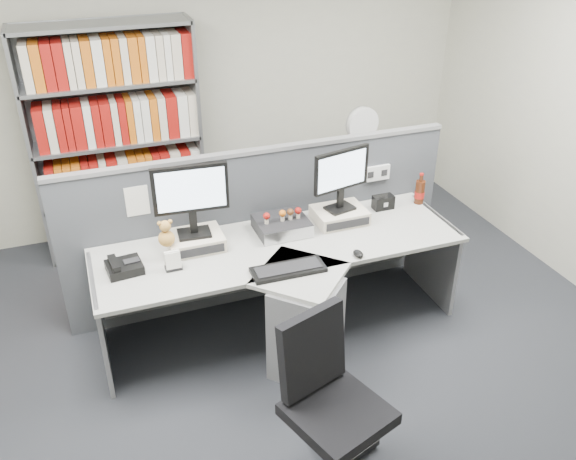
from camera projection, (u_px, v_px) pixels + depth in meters
name	position (u px, v px, depth m)	size (l,w,h in m)	color
ground	(322.00, 398.00, 3.95)	(5.50, 5.50, 0.00)	#2F3137
room_shell	(332.00, 140.00, 3.06)	(5.04, 5.54, 2.72)	beige
partition	(262.00, 225.00, 4.65)	(3.00, 0.08, 1.27)	#474A51
desk	(291.00, 292.00, 4.21)	(2.60, 1.20, 0.72)	#ACADA6
monitor_riser_left	(195.00, 241.00, 4.19)	(0.38, 0.31, 0.10)	beige
monitor_riser_right	(340.00, 215.00, 4.52)	(0.38, 0.31, 0.10)	beige
monitor_left	(191.00, 194.00, 4.02)	(0.51, 0.18, 0.52)	black
monitor_right	(341.00, 175.00, 4.36)	(0.46, 0.19, 0.47)	black
desktop_pc	(282.00, 226.00, 4.39)	(0.37, 0.33, 0.10)	black
figurines	(284.00, 214.00, 4.33)	(0.29, 0.05, 0.09)	beige
keyboard	(288.00, 269.00, 3.94)	(0.49, 0.19, 0.03)	black
mouse	(358.00, 254.00, 4.11)	(0.06, 0.10, 0.04)	black
desk_phone	(123.00, 267.00, 3.93)	(0.24, 0.22, 0.10)	black
desk_calendar	(173.00, 262.00, 3.95)	(0.11, 0.08, 0.13)	black
plush_toy	(166.00, 235.00, 4.00)	(0.11, 0.11, 0.19)	#C18C40
speaker	(383.00, 202.00, 4.70)	(0.16, 0.09, 0.11)	black
cola_bottle	(420.00, 192.00, 4.76)	(0.08, 0.08, 0.26)	#3F190A
shelving_unit	(118.00, 146.00, 5.19)	(1.41, 0.40, 2.00)	gray
filing_cabinet	(357.00, 195.00, 5.76)	(0.45, 0.61, 0.70)	gray
desk_fan	(362.00, 128.00, 5.43)	(0.31, 0.18, 0.52)	white
office_chair	(328.00, 399.00, 3.22)	(0.66, 0.64, 0.99)	silver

